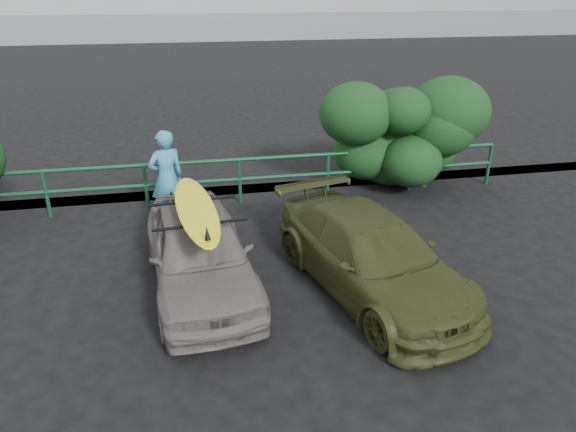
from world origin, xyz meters
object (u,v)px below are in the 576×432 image
object	(u,v)px
sedan	(199,251)
surfboard	(196,208)
guardrail	(194,184)
olive_vehicle	(371,255)
man	(167,178)

from	to	relation	value
sedan	surfboard	size ratio (longest dim) A/B	1.37
guardrail	sedan	world-z (taller)	sedan
olive_vehicle	surfboard	distance (m)	2.79
olive_vehicle	man	bearing A→B (deg)	120.03
surfboard	guardrail	bearing A→B (deg)	84.22
surfboard	olive_vehicle	bearing A→B (deg)	-18.13
guardrail	surfboard	distance (m)	3.48
sedan	olive_vehicle	bearing A→B (deg)	-18.13
man	surfboard	size ratio (longest dim) A/B	0.69
sedan	man	world-z (taller)	man
olive_vehicle	man	xyz separation A→B (m)	(-3.15, 3.19, 0.36)
guardrail	olive_vehicle	size ratio (longest dim) A/B	3.36
man	surfboard	xyz separation A→B (m)	(0.52, -2.63, 0.42)
guardrail	sedan	xyz separation A→B (m)	(0.01, -3.37, 0.13)
surfboard	man	bearing A→B (deg)	95.23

